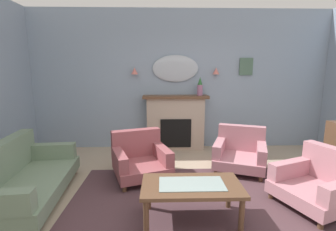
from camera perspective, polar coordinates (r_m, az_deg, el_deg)
The scene contains 14 objects.
floor at distance 3.06m, azimuth 7.05°, elevation -23.75°, with size 7.25×6.40×0.10m, color tan.
wall_back at distance 5.27m, azimuth 2.93°, elevation 8.24°, with size 7.25×0.10×2.92m, color #8C9EB2.
patterned_rug at distance 3.20m, azimuth 6.51°, elevation -20.92°, with size 3.20×2.40×0.01m, color #4C3338.
fireplace at distance 5.15m, azimuth 1.76°, elevation -1.78°, with size 1.36×0.36×1.16m.
mantel_vase_right at distance 5.07m, azimuth 7.52°, elevation 6.70°, with size 0.11×0.11×0.38m.
wall_mirror at distance 5.17m, azimuth 1.74°, elevation 10.99°, with size 0.96×0.06×0.56m, color #B2BCC6.
wall_sconce_left at distance 5.14m, azimuth -7.88°, elevation 10.34°, with size 0.14×0.14×0.14m, color #D17066.
wall_sconce_right at distance 5.24m, azimuth 11.24°, elevation 10.24°, with size 0.14×0.14×0.14m, color #D17066.
framed_picture at distance 5.48m, azimuth 17.90°, elevation 10.89°, with size 0.28×0.03×0.36m, color #4C6B56.
coffee_table at distance 2.81m, azimuth 5.56°, elevation -16.78°, with size 1.10×0.60×0.45m.
floral_couch at distance 3.74m, azimuth -31.37°, elevation -12.27°, with size 1.00×1.78×0.76m.
armchair_in_corner at distance 3.65m, azimuth 32.14°, elevation -13.12°, with size 1.06×1.05×0.71m.
armchair_beside_couch at distance 3.93m, azimuth -6.61°, elevation -9.88°, with size 1.03×1.04×0.71m.
armchair_near_fireplace at distance 4.37m, azimuth 16.56°, elevation -8.11°, with size 1.04×1.05×0.71m.
Camera 1 is at (-0.41, -2.50, 1.67)m, focal length 25.91 mm.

